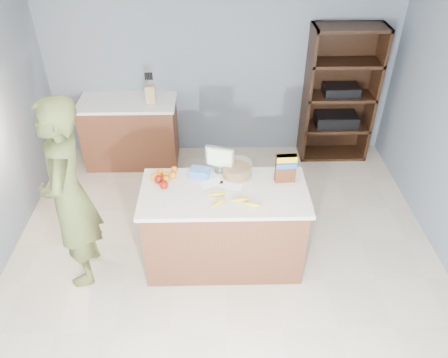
{
  "coord_description": "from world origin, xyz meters",
  "views": [
    {
      "loc": [
        -0.07,
        -2.89,
        3.36
      ],
      "look_at": [
        0.0,
        0.35,
        1.0
      ],
      "focal_mm": 35.0,
      "sensor_mm": 36.0,
      "label": 1
    }
  ],
  "objects_px": {
    "shelving_unit": "(338,96)",
    "cereal_box": "(286,166)",
    "person": "(69,197)",
    "counter_peninsula": "(224,230)",
    "tv": "(220,158)"
  },
  "relations": [
    {
      "from": "counter_peninsula",
      "to": "tv",
      "type": "distance_m",
      "value": 0.71
    },
    {
      "from": "shelving_unit",
      "to": "person",
      "type": "bearing_deg",
      "value": -143.53
    },
    {
      "from": "shelving_unit",
      "to": "cereal_box",
      "type": "height_order",
      "value": "shelving_unit"
    },
    {
      "from": "person",
      "to": "tv",
      "type": "bearing_deg",
      "value": 100.18
    },
    {
      "from": "shelving_unit",
      "to": "person",
      "type": "height_order",
      "value": "person"
    },
    {
      "from": "tv",
      "to": "person",
      "type": "bearing_deg",
      "value": -162.45
    },
    {
      "from": "person",
      "to": "shelving_unit",
      "type": "bearing_deg",
      "value": 119.1
    },
    {
      "from": "counter_peninsula",
      "to": "cereal_box",
      "type": "height_order",
      "value": "cereal_box"
    },
    {
      "from": "shelving_unit",
      "to": "cereal_box",
      "type": "xyz_separation_m",
      "value": [
        -0.97,
        -1.9,
        0.2
      ]
    },
    {
      "from": "counter_peninsula",
      "to": "cereal_box",
      "type": "distance_m",
      "value": 0.88
    },
    {
      "from": "person",
      "to": "cereal_box",
      "type": "xyz_separation_m",
      "value": [
        1.96,
        0.26,
        0.11
      ]
    },
    {
      "from": "counter_peninsula",
      "to": "tv",
      "type": "bearing_deg",
      "value": 96.3
    },
    {
      "from": "person",
      "to": "counter_peninsula",
      "type": "bearing_deg",
      "value": 87.56
    },
    {
      "from": "person",
      "to": "tv",
      "type": "relative_size",
      "value": 6.75
    },
    {
      "from": "person",
      "to": "cereal_box",
      "type": "bearing_deg",
      "value": 90.3
    }
  ]
}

